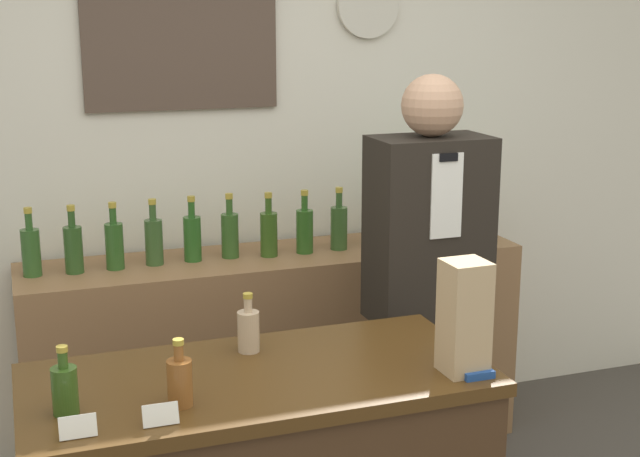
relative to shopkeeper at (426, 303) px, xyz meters
name	(u,v)px	position (x,y,z in m)	size (l,w,h in m)	color
back_wall	(235,141)	(-0.49, 0.96, 0.51)	(5.20, 0.09, 2.70)	silver
back_shelf	(277,353)	(-0.39, 0.67, -0.40)	(2.15, 0.47, 0.91)	#8E6642
shopkeeper	(426,303)	(0.00, 0.00, 0.00)	(0.43, 0.27, 1.70)	black
potted_plant	(448,192)	(0.43, 0.68, 0.27)	(0.31, 0.31, 0.39)	#9E998E
paper_bag	(464,317)	(-0.26, -0.76, 0.23)	(0.12, 0.12, 0.33)	tan
tape_dispenser	(478,369)	(-0.24, -0.81, 0.09)	(0.09, 0.06, 0.07)	#1E4799
price_card_left	(78,427)	(-1.34, -0.81, 0.09)	(0.09, 0.02, 0.06)	white
price_card_right	(161,415)	(-1.14, -0.81, 0.09)	(0.09, 0.02, 0.06)	white
counter_bottle_0	(65,388)	(-1.35, -0.66, 0.13)	(0.07, 0.07, 0.18)	#31521A
counter_bottle_1	(180,381)	(-1.07, -0.71, 0.13)	(0.07, 0.07, 0.18)	brown
counter_bottle_2	(248,330)	(-0.80, -0.40, 0.13)	(0.07, 0.07, 0.18)	tan
shelf_bottle_0	(31,250)	(-1.39, 0.68, 0.16)	(0.07, 0.07, 0.28)	#2F5724
shelf_bottle_1	(73,248)	(-1.23, 0.67, 0.16)	(0.07, 0.07, 0.28)	#2C5022
shelf_bottle_2	(114,244)	(-1.07, 0.67, 0.16)	(0.07, 0.07, 0.28)	#2B5521
shelf_bottle_3	(154,240)	(-0.91, 0.68, 0.16)	(0.07, 0.07, 0.28)	#345528
shelf_bottle_4	(192,237)	(-0.75, 0.68, 0.16)	(0.07, 0.07, 0.28)	#27581F
shelf_bottle_5	(230,234)	(-0.59, 0.68, 0.16)	(0.07, 0.07, 0.28)	#305622
shelf_bottle_6	(269,232)	(-0.43, 0.65, 0.16)	(0.07, 0.07, 0.28)	#33541C
shelf_bottle_7	(305,229)	(-0.27, 0.65, 0.16)	(0.07, 0.07, 0.28)	#2B581E
shelf_bottle_8	(339,226)	(-0.11, 0.65, 0.16)	(0.07, 0.07, 0.28)	#335526
shelf_bottle_9	(373,224)	(0.05, 0.65, 0.16)	(0.07, 0.07, 0.28)	#334C22
shelf_bottle_10	(405,220)	(0.21, 0.66, 0.16)	(0.07, 0.07, 0.28)	#2C4D2A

